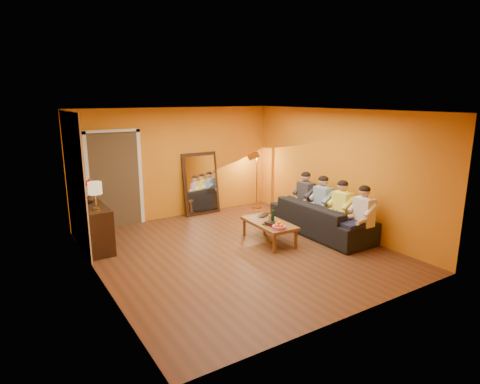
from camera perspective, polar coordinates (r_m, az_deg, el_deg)
room_shell at (r=7.58m, az=-1.72°, el=1.69°), size 5.00×5.50×2.60m
white_accent at (r=8.03m, az=-22.45°, el=1.33°), size 0.02×1.90×2.58m
doorway_recess at (r=9.31m, az=-17.55°, el=1.71°), size 1.06×0.30×2.10m
door_jamb_left at (r=9.08m, az=-20.82°, el=1.16°), size 0.08×0.06×2.20m
door_jamb_right at (r=9.36m, az=-13.99°, el=1.99°), size 0.08×0.06×2.20m
door_header at (r=9.05m, az=-17.83°, el=8.23°), size 1.22×0.06×0.08m
mirror_frame at (r=9.89m, az=-5.60°, el=1.22°), size 0.92×0.27×1.51m
mirror_glass at (r=9.85m, az=-5.50°, el=1.18°), size 0.78×0.21×1.35m
sideboard at (r=8.10m, az=-19.94°, el=-4.77°), size 0.44×1.18×0.85m
table_lamp at (r=7.63m, az=-19.85°, el=-0.53°), size 0.24×0.24×0.51m
sofa at (r=8.64m, az=11.45°, el=-3.65°), size 2.36×0.92×0.69m
coffee_table at (r=8.05m, az=4.13°, el=-5.68°), size 0.67×1.24×0.42m
floor_lamp at (r=10.33m, az=2.41°, el=1.57°), size 0.37×0.34×1.44m
dog at (r=8.14m, az=13.84°, el=-4.87°), size 0.56×0.67×0.68m
person_far_left at (r=8.00m, az=17.14°, el=-3.38°), size 0.70×0.44×1.22m
person_mid_left at (r=8.35m, az=14.30°, el=-2.50°), size 0.70×0.44×1.22m
person_mid_right at (r=8.72m, az=11.70°, el=-1.68°), size 0.70×0.44×1.22m
person_far_right at (r=9.11m, az=9.32°, el=-0.93°), size 0.70×0.44×1.22m
fruit_bowl at (r=7.56m, az=5.57°, el=-4.67°), size 0.26×0.26×0.16m
wine_bottle at (r=7.93m, az=4.68°, el=-3.22°), size 0.07×0.07×0.31m
tumbler at (r=8.13m, az=4.35°, el=-3.58°), size 0.10×0.10×0.09m
laptop at (r=8.35m, az=3.74°, el=-3.35°), size 0.39×0.34×0.03m
book_lower at (r=7.73m, az=3.96°, el=-4.76°), size 0.29×0.32×0.02m
book_mid at (r=7.74m, az=3.98°, el=-4.59°), size 0.16×0.22×0.02m
book_upper at (r=7.71m, az=4.01°, el=-4.50°), size 0.21×0.25×0.02m
vase at (r=8.20m, az=-20.61°, el=-0.85°), size 0.17×0.17×0.18m
flowers at (r=8.14m, az=-20.77°, el=0.98°), size 0.17×0.17×0.48m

